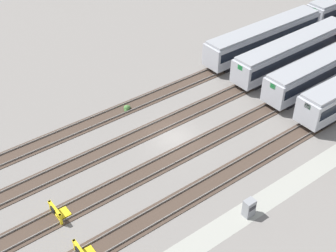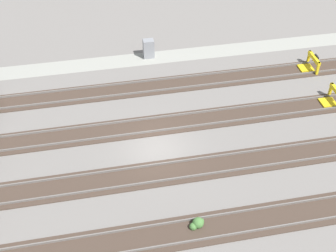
# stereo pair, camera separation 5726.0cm
# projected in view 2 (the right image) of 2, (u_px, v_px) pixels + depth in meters

# --- Properties ---
(ground_plane) EXTENTS (400.00, 400.00, 0.00)m
(ground_plane) POSITION_uv_depth(u_px,v_px,m) (157.00, 148.00, 30.86)
(ground_plane) COLOR gray
(service_walkway) EXTENTS (54.00, 2.00, 0.01)m
(service_walkway) POSITION_uv_depth(u_px,v_px,m) (134.00, 60.00, 39.33)
(service_walkway) COLOR #9E9E93
(service_walkway) RESTS_ON ground
(rail_track_nearest) EXTENTS (90.00, 2.23, 0.21)m
(rail_track_nearest) POSITION_uv_depth(u_px,v_px,m) (141.00, 88.00, 36.13)
(rail_track_nearest) COLOR #47382D
(rail_track_nearest) RESTS_ON ground
(rail_track_near_inner) EXTENTS (90.00, 2.24, 0.21)m
(rail_track_near_inner) POSITION_uv_depth(u_px,v_px,m) (151.00, 126.00, 32.60)
(rail_track_near_inner) COLOR #47382D
(rail_track_near_inner) RESTS_ON ground
(rail_track_middle) EXTENTS (90.00, 2.24, 0.21)m
(rail_track_middle) POSITION_uv_depth(u_px,v_px,m) (164.00, 173.00, 29.07)
(rail_track_middle) COLOR #47382D
(rail_track_middle) RESTS_ON ground
(rail_track_far_inner) EXTENTS (90.00, 2.23, 0.21)m
(rail_track_far_inner) POSITION_uv_depth(u_px,v_px,m) (180.00, 233.00, 25.54)
(rail_track_far_inner) COLOR #47382D
(rail_track_far_inner) RESTS_ON ground
(bumper_stop_nearest_track) EXTENTS (1.37, 2.01, 1.22)m
(bumper_stop_nearest_track) POSITION_uv_depth(u_px,v_px,m) (310.00, 64.00, 37.93)
(bumper_stop_nearest_track) COLOR yellow
(bumper_stop_nearest_track) RESTS_ON ground
(bumper_stop_near_inner_track) EXTENTS (1.34, 2.00, 1.22)m
(bumper_stop_near_inner_track) POSITION_uv_depth(u_px,v_px,m) (333.00, 98.00, 34.34)
(bumper_stop_near_inner_track) COLOR yellow
(bumper_stop_near_inner_track) RESTS_ON ground
(electrical_cabinet) EXTENTS (0.90, 0.73, 1.60)m
(electrical_cabinet) POSITION_uv_depth(u_px,v_px,m) (149.00, 49.00, 39.21)
(electrical_cabinet) COLOR gray
(electrical_cabinet) RESTS_ON ground
(weed_clump) EXTENTS (0.92, 0.70, 0.64)m
(weed_clump) POSITION_uv_depth(u_px,v_px,m) (197.00, 223.00, 25.78)
(weed_clump) COLOR #4C7F3D
(weed_clump) RESTS_ON ground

